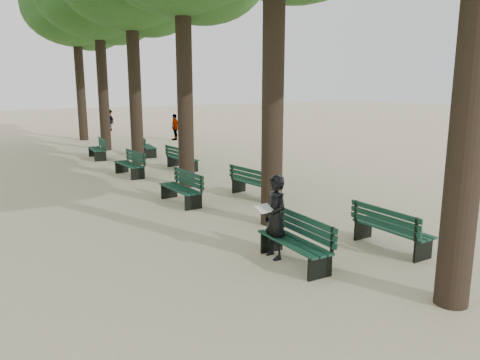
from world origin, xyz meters
TOP-DOWN VIEW (x-y plane):
  - ground at (0.00, 0.00)m, footprint 120.00×120.00m
  - tree_central_5 at (1.50, 23.00)m, footprint 6.00×6.00m
  - bench_left_0 at (0.37, 0.59)m, footprint 0.62×1.81m
  - bench_left_1 at (0.37, 5.95)m, footprint 0.65×1.82m
  - bench_left_2 at (0.37, 10.66)m, footprint 0.70×1.84m
  - bench_left_3 at (0.37, 15.37)m, footprint 0.71×1.84m
  - bench_right_0 at (2.63, 0.22)m, footprint 0.61×1.81m
  - bench_right_1 at (2.63, 5.54)m, footprint 0.78×1.86m
  - bench_right_2 at (2.63, 10.93)m, footprint 0.73×1.84m
  - bench_right_3 at (2.63, 15.02)m, footprint 0.79×1.86m
  - man_with_map at (0.25, 1.07)m, footprint 0.62×0.69m
  - pedestrian_c at (6.24, 20.09)m, footprint 0.88×0.88m
  - pedestrian_b at (4.32, 27.54)m, footprint 0.65×1.05m

SIDE VIEW (x-z plane):
  - ground at x=0.00m, z-range 0.00..0.00m
  - bench_left_0 at x=0.37m, z-range -0.19..0.73m
  - bench_left_1 at x=0.37m, z-range -0.19..0.73m
  - bench_left_2 at x=0.37m, z-range -0.19..0.73m
  - bench_left_3 at x=0.37m, z-range -0.19..0.73m
  - bench_right_0 at x=2.63m, z-range -0.19..0.73m
  - bench_right_1 at x=2.63m, z-range -0.19..0.73m
  - bench_right_2 at x=2.63m, z-range -0.19..0.73m
  - bench_right_3 at x=2.63m, z-range -0.19..0.73m
  - pedestrian_b at x=4.32m, z-range 0.00..1.56m
  - pedestrian_c at x=6.24m, z-range 0.00..1.58m
  - man_with_map at x=0.25m, z-range 0.00..1.68m
  - tree_central_5 at x=1.50m, z-range 2.68..12.63m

